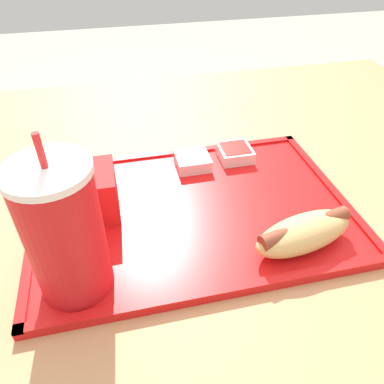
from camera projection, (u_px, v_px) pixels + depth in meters
dining_table at (213, 359)px, 0.77m from camera, size 1.22×1.12×0.76m
food_tray at (192, 210)px, 0.55m from camera, size 0.45×0.31×0.01m
soda_cup at (64, 232)px, 0.39m from camera, size 0.09×0.09×0.20m
hot_dog_far at (304, 232)px, 0.47m from camera, size 0.15×0.08×0.04m
fries_carton at (80, 193)px, 0.51m from camera, size 0.10×0.08×0.12m
sauce_cup_mayo at (193, 160)px, 0.62m from camera, size 0.05×0.05×0.02m
sauce_cup_ketchup at (235, 153)px, 0.64m from camera, size 0.05×0.05×0.02m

